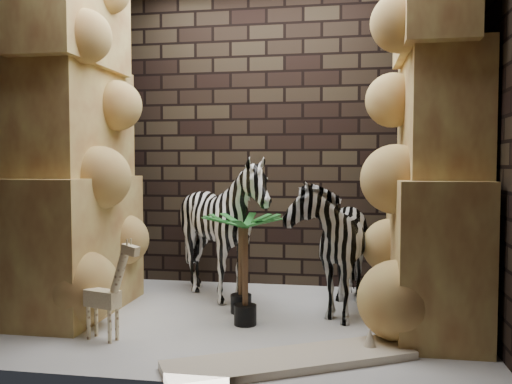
% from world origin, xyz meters
% --- Properties ---
extents(floor, '(3.50, 3.50, 0.00)m').
position_xyz_m(floor, '(0.00, 0.00, 0.00)').
color(floor, silver).
rests_on(floor, ground).
extents(wall_back, '(3.50, 0.00, 3.50)m').
position_xyz_m(wall_back, '(0.00, 1.25, 1.50)').
color(wall_back, black).
rests_on(wall_back, ground).
extents(wall_front, '(3.50, 0.00, 3.50)m').
position_xyz_m(wall_front, '(0.00, -1.25, 1.50)').
color(wall_front, black).
rests_on(wall_front, ground).
extents(wall_left, '(0.00, 3.00, 3.00)m').
position_xyz_m(wall_left, '(-1.75, 0.00, 1.50)').
color(wall_left, black).
rests_on(wall_left, ground).
extents(wall_right, '(0.00, 3.00, 3.00)m').
position_xyz_m(wall_right, '(1.75, 0.00, 1.50)').
color(wall_right, black).
rests_on(wall_right, ground).
extents(rock_pillar_left, '(0.68, 1.30, 3.00)m').
position_xyz_m(rock_pillar_left, '(-1.40, 0.00, 1.50)').
color(rock_pillar_left, '#E0D578').
rests_on(rock_pillar_left, floor).
extents(rock_pillar_right, '(0.58, 1.25, 3.00)m').
position_xyz_m(rock_pillar_right, '(1.42, 0.00, 1.50)').
color(rock_pillar_right, '#E0D578').
rests_on(rock_pillar_right, floor).
extents(zebra_right, '(0.66, 1.12, 1.28)m').
position_xyz_m(zebra_right, '(0.67, 0.40, 0.64)').
color(zebra_right, white).
rests_on(zebra_right, floor).
extents(zebra_left, '(1.03, 1.27, 1.15)m').
position_xyz_m(zebra_left, '(-0.27, 0.53, 0.57)').
color(zebra_left, white).
rests_on(zebra_left, floor).
extents(giraffe_toy, '(0.40, 0.23, 0.73)m').
position_xyz_m(giraffe_toy, '(-0.85, -0.64, 0.37)').
color(giraffe_toy, beige).
rests_on(giraffe_toy, floor).
extents(palm_front, '(0.36, 0.36, 0.81)m').
position_xyz_m(palm_front, '(-0.04, 0.18, 0.41)').
color(palm_front, '#1D641E').
rests_on(palm_front, floor).
extents(palm_back, '(0.36, 0.36, 0.84)m').
position_xyz_m(palm_back, '(0.05, -0.13, 0.42)').
color(palm_back, '#1D641E').
rests_on(palm_back, floor).
extents(surfboard, '(1.54, 1.07, 0.05)m').
position_xyz_m(surfboard, '(0.48, -0.87, 0.03)').
color(surfboard, beige).
rests_on(surfboard, floor).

